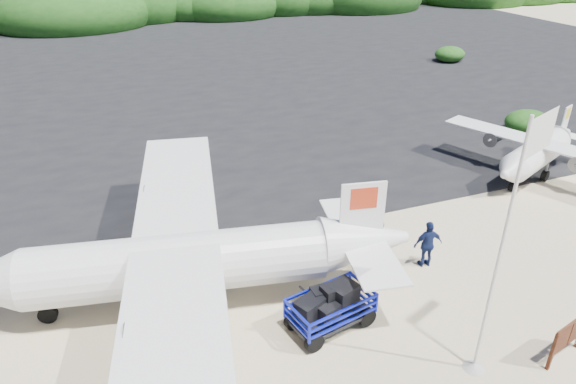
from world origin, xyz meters
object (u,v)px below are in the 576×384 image
Objects in this scene: flagpole at (473,368)px; crew_b at (376,233)px; signboard at (562,358)px; crew_c at (428,244)px; aircraft_small at (70,73)px; baggage_cart at (330,326)px; crew_a at (207,235)px; aircraft_large at (326,77)px.

flagpole is 4.12× the size of crew_b.
crew_c reaches higher than signboard.
crew_b is 0.23× the size of aircraft_small.
crew_a is at bearing 104.68° from baggage_cart.
crew_a is at bearing 119.57° from signboard.
aircraft_large is at bearing -123.59° from crew_b.
crew_c reaches higher than aircraft_small.
aircraft_large reaches higher than signboard.
flagpole reaches higher than signboard.
aircraft_small is at bearing -13.70° from aircraft_large.
signboard is at bearing 129.78° from crew_a.
flagpole reaches higher than crew_a.
crew_c is 0.24× the size of aircraft_small.
crew_b reaches higher than signboard.
aircraft_large is 2.18× the size of aircraft_small.
aircraft_small is at bearing -62.52° from crew_c.
crew_a is 0.21× the size of aircraft_small.
baggage_cart is at bearing 136.09° from flagpole.
aircraft_large is 19.47m from aircraft_small.
baggage_cart is 6.17m from signboard.
crew_b is 0.99× the size of crew_c.
crew_c is at bearing 84.00° from aircraft_large.
flagpole is 28.15m from aircraft_large.
signboard is at bearing 88.76° from aircraft_large.
aircraft_small is (-17.77, 7.96, 0.00)m from aircraft_large.
baggage_cart is at bearing 134.24° from signboard.
signboard is at bearing 109.52° from crew_c.
signboard is 0.10× the size of aircraft_large.
crew_a is 0.90× the size of crew_c.
crew_a is (-5.24, 7.54, 0.76)m from flagpole.
aircraft_large is at bearing 64.43° from signboard.
aircraft_small is at bearing 94.92° from signboard.
aircraft_large reaches higher than baggage_cart.
flagpole is 9.21m from crew_a.
aircraft_small is (-11.08, 30.65, -0.84)m from crew_c.
flagpole is 4.09× the size of crew_c.
aircraft_large is (8.09, 26.96, 0.00)m from flagpole.
aircraft_small is (-12.09, 35.46, 0.00)m from signboard.
baggage_cart is 4.17m from crew_b.
crew_a is at bearing 65.95° from aircraft_large.
signboard is 1.04× the size of crew_a.
aircraft_small is at bearing 90.07° from baggage_cart.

